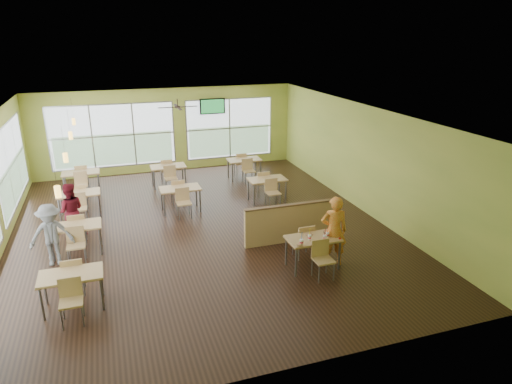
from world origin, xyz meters
TOP-DOWN VIEW (x-y plane):
  - room at (0.00, 0.00)m, footprint 12.00×12.04m
  - window_bays at (-2.65, 3.08)m, footprint 9.24×10.24m
  - main_table at (2.00, -3.00)m, footprint 1.22×1.52m
  - half_wall_divider at (2.00, -1.55)m, footprint 2.40×0.14m
  - dining_tables at (-1.05, 1.71)m, footprint 6.92×8.72m
  - pendant_lights at (-3.20, 0.68)m, footprint 0.11×7.31m
  - ceiling_fan at (-0.00, 3.00)m, footprint 1.25×1.25m
  - tv_backwall at (1.80, 5.90)m, footprint 1.00×0.07m
  - man_plaid at (2.52, -3.00)m, footprint 0.71×0.56m
  - patron_maroon at (-3.36, 0.53)m, footprint 0.74×0.57m
  - patron_grey at (-3.71, -0.94)m, footprint 1.02×0.64m
  - cup_blue at (1.59, -3.25)m, footprint 0.09×0.09m
  - cup_yellow at (1.87, -3.08)m, footprint 0.09×0.09m
  - cup_red_near at (2.19, -3.20)m, footprint 0.09×0.09m
  - cup_red_far at (2.33, -3.06)m, footprint 0.08×0.08m
  - food_basket at (2.43, -2.90)m, footprint 0.23×0.23m
  - ketchup_cup at (2.55, -3.25)m, footprint 0.06×0.06m
  - wrapper_left at (1.55, -3.27)m, footprint 0.18×0.17m
  - wrapper_mid at (1.97, -2.84)m, footprint 0.19×0.18m
  - wrapper_right at (2.19, -3.23)m, footprint 0.15×0.14m

SIDE VIEW (x-z plane):
  - half_wall_divider at x=2.00m, z-range 0.00..1.04m
  - dining_tables at x=-1.05m, z-range 0.20..1.07m
  - main_table at x=2.00m, z-range 0.20..1.07m
  - patron_maroon at x=-3.36m, z-range 0.00..1.51m
  - patron_grey at x=-3.71m, z-range 0.00..1.51m
  - ketchup_cup at x=2.55m, z-range 0.75..0.78m
  - wrapper_left at x=1.55m, z-range 0.75..0.79m
  - wrapper_right at x=2.19m, z-range 0.75..0.79m
  - wrapper_mid at x=1.97m, z-range 0.75..0.80m
  - food_basket at x=2.43m, z-range 0.75..0.81m
  - cup_red_far at x=2.33m, z-range 0.66..0.96m
  - cup_yellow at x=1.87m, z-range 0.66..0.97m
  - cup_red_near at x=2.19m, z-range 0.65..0.98m
  - cup_blue at x=1.59m, z-range 0.65..0.99m
  - man_plaid at x=2.52m, z-range 0.00..1.70m
  - window_bays at x=-2.65m, z-range 0.29..2.66m
  - room at x=0.00m, z-range 0.00..3.20m
  - tv_backwall at x=1.80m, z-range 2.15..2.75m
  - pendant_lights at x=-3.20m, z-range 2.02..2.88m
  - ceiling_fan at x=0.00m, z-range 2.80..3.09m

